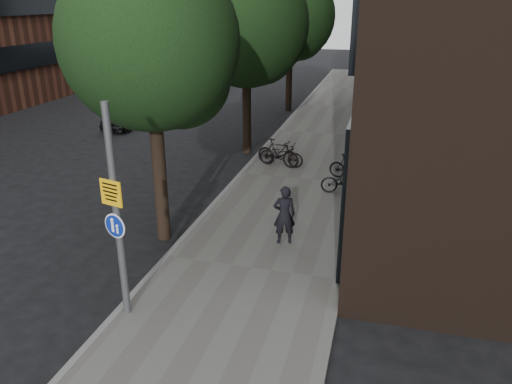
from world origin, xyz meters
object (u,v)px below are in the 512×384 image
(parked_bike_facade_near, at_px, (346,181))
(parked_car_near, at_px, (128,115))
(pedestrian, at_px, (284,215))
(signpost, at_px, (117,214))

(parked_bike_facade_near, height_order, parked_car_near, parked_car_near)
(pedestrian, relative_size, parked_car_near, 0.46)
(parked_car_near, bearing_deg, parked_bike_facade_near, -27.07)
(pedestrian, bearing_deg, parked_bike_facade_near, -125.39)
(parked_car_near, bearing_deg, signpost, -58.59)
(signpost, relative_size, pedestrian, 2.74)
(parked_car_near, bearing_deg, pedestrian, -42.97)
(pedestrian, height_order, parked_car_near, pedestrian)
(signpost, distance_m, parked_car_near, 17.03)
(signpost, relative_size, parked_car_near, 1.25)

